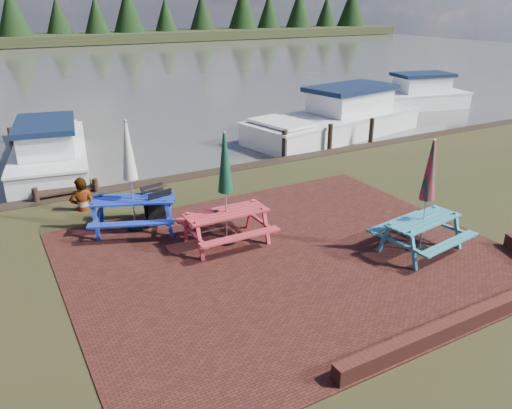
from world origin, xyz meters
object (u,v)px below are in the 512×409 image
object	(u,v)px
picnic_table_teal	(424,214)
picnic_table_blue	(132,194)
boat_jetty	(50,153)
boat_near	(337,120)
jetty	(45,155)
picnic_table_red	(226,207)
boat_far	(411,97)
person	(79,178)
chalkboard	(157,206)

from	to	relation	value
picnic_table_teal	picnic_table_blue	size ratio (longest dim) A/B	0.95
boat_jetty	boat_near	bearing A→B (deg)	4.27
jetty	boat_jetty	xyz separation A→B (m)	(0.12, -0.78, 0.26)
picnic_table_teal	boat_jetty	size ratio (longest dim) A/B	0.36
picnic_table_red	jetty	bearing A→B (deg)	107.04
picnic_table_red	boat_far	xyz separation A→B (m)	(15.69, 9.98, -0.50)
boat_near	person	xyz separation A→B (m)	(-11.13, -3.65, 0.43)
picnic_table_teal	boat_near	distance (m)	10.93
picnic_table_teal	picnic_table_blue	bearing A→B (deg)	133.27
picnic_table_red	picnic_table_teal	bearing A→B (deg)	-33.30
picnic_table_blue	boat_jetty	distance (m)	6.66
picnic_table_teal	boat_jetty	xyz separation A→B (m)	(-6.06, 10.68, -0.50)
chalkboard	person	size ratio (longest dim) A/B	0.55
picnic_table_teal	boat_far	size ratio (longest dim) A/B	0.37
boat_jetty	chalkboard	bearing A→B (deg)	-67.51
picnic_table_blue	boat_far	distance (m)	19.16
boat_near	boat_far	distance (m)	7.52
picnic_table_teal	boat_near	world-z (taller)	picnic_table_teal
chalkboard	boat_near	xyz separation A→B (m)	(9.72, 5.52, -0.05)
picnic_table_red	picnic_table_blue	size ratio (longest dim) A/B	0.97
picnic_table_red	jetty	size ratio (longest dim) A/B	0.28
chalkboard	boat_jetty	size ratio (longest dim) A/B	0.14
boat_jetty	person	world-z (taller)	person
jetty	picnic_table_blue	bearing A→B (deg)	-81.87
picnic_table_teal	boat_far	xyz separation A→B (m)	(12.16, 12.37, -0.48)
picnic_table_blue	chalkboard	bearing A→B (deg)	20.60
picnic_table_teal	boat_near	size ratio (longest dim) A/B	0.29
boat_near	chalkboard	bearing A→B (deg)	109.00
picnic_table_teal	picnic_table_blue	xyz separation A→B (m)	(-5.12, 4.11, 0.05)
boat_far	person	bearing A→B (deg)	120.79
picnic_table_blue	chalkboard	size ratio (longest dim) A/B	2.71
picnic_table_red	boat_jetty	xyz separation A→B (m)	(-2.52, 8.29, -0.52)
jetty	boat_jetty	distance (m)	0.83
picnic_table_blue	boat_far	bearing A→B (deg)	47.33
jetty	boat_near	world-z (taller)	boat_near
boat_far	picnic_table_red	bearing A→B (deg)	133.80
picnic_table_teal	boat_far	bearing A→B (deg)	37.53
chalkboard	jetty	world-z (taller)	chalkboard
boat_near	person	size ratio (longest dim) A/B	4.79
picnic_table_teal	chalkboard	bearing A→B (deg)	130.05
picnic_table_blue	boat_far	xyz separation A→B (m)	(17.28, 8.26, -0.53)
picnic_table_blue	chalkboard	xyz separation A→B (m)	(0.56, -0.01, -0.42)
picnic_table_blue	picnic_table_red	bearing A→B (deg)	-25.47
jetty	boat_jetty	bearing A→B (deg)	-81.53
boat_far	chalkboard	bearing A→B (deg)	127.67
picnic_table_teal	boat_far	world-z (taller)	picnic_table_teal
picnic_table_blue	boat_far	world-z (taller)	picnic_table_blue
boat_near	picnic_table_red	bearing A→B (deg)	119.15
picnic_table_blue	boat_jetty	world-z (taller)	picnic_table_blue
boat_near	person	bearing A→B (deg)	97.56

